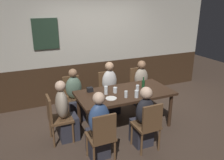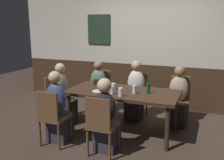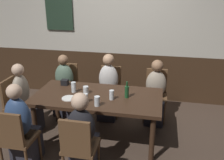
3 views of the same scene
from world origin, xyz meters
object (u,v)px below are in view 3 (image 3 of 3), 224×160
(person_right_far, at_px, (155,97))
(beer_bottle_green, at_px, (127,91))
(chair_mid_far, at_px, (110,88))
(person_mid_far, at_px, (108,92))
(chair_head_west, at_px, (16,102))
(chair_right_far, at_px, (156,92))
(person_mid_near, at_px, (83,139))
(chair_mid_near, at_px, (79,145))
(person_head_west, at_px, (25,104))
(person_left_near, at_px, (22,131))
(tumbler_short, at_px, (97,102))
(pint_glass_stout, at_px, (74,88))
(highball_clear, at_px, (112,95))
(condiment_caddy, at_px, (65,82))
(beer_glass_half, at_px, (86,90))
(chair_left_far, at_px, (67,84))
(person_left_far, at_px, (64,90))
(dining_table, at_px, (98,100))
(chair_left_near, at_px, (15,137))
(plate_white_large, at_px, (69,98))
(pint_glass_pale, at_px, (86,98))

(person_right_far, relative_size, beer_bottle_green, 4.58)
(chair_mid_far, distance_m, person_mid_far, 0.16)
(chair_mid_far, xyz_separation_m, person_right_far, (0.82, -0.16, -0.03))
(chair_head_west, bearing_deg, person_mid_far, 27.92)
(chair_right_far, height_order, person_right_far, person_right_far)
(person_mid_near, bearing_deg, chair_mid_far, 90.00)
(chair_mid_near, height_order, person_head_west, person_head_west)
(person_mid_far, xyz_separation_m, person_left_near, (-0.82, -1.43, -0.00))
(tumbler_short, bearing_deg, pint_glass_stout, 141.37)
(highball_clear, xyz_separation_m, condiment_caddy, (-0.84, 0.38, -0.02))
(chair_mid_near, xyz_separation_m, beer_glass_half, (-0.19, 0.92, 0.29))
(beer_bottle_green, bearing_deg, chair_left_far, 145.59)
(beer_bottle_green, bearing_deg, pint_glass_stout, 178.25)
(chair_left_far, bearing_deg, person_left_far, -90.00)
(beer_bottle_green, bearing_deg, person_mid_far, 121.67)
(dining_table, distance_m, pint_glass_stout, 0.41)
(chair_right_far, xyz_separation_m, person_left_far, (-1.64, -0.16, -0.04))
(chair_mid_near, relative_size, person_left_far, 0.80)
(person_right_far, bearing_deg, person_head_west, -160.45)
(chair_mid_near, xyz_separation_m, chair_mid_far, (0.00, 1.75, 0.00))
(person_mid_near, distance_m, condiment_caddy, 1.22)
(chair_mid_far, bearing_deg, tumbler_short, -86.17)
(chair_mid_far, distance_m, chair_left_near, 1.93)
(beer_glass_half, relative_size, condiment_caddy, 0.99)
(chair_left_near, relative_size, beer_bottle_green, 3.65)
(pint_glass_stout, bearing_deg, chair_mid_far, 65.57)
(chair_mid_far, relative_size, condiment_caddy, 8.00)
(person_left_near, distance_m, beer_glass_half, 1.03)
(chair_head_west, bearing_deg, chair_left_far, 58.93)
(plate_white_large, bearing_deg, dining_table, 26.49)
(person_mid_near, distance_m, person_left_near, 0.82)
(person_head_west, bearing_deg, person_right_far, 19.55)
(chair_mid_far, xyz_separation_m, chair_head_west, (-1.35, -0.88, 0.00))
(chair_left_far, distance_m, person_right_far, 1.65)
(pint_glass_pale, bearing_deg, person_left_far, 127.03)
(chair_right_far, relative_size, chair_head_west, 1.00)
(person_mid_near, relative_size, beer_bottle_green, 4.60)
(person_left_near, bearing_deg, dining_table, 41.04)
(person_right_far, relative_size, pint_glass_stout, 6.91)
(beer_glass_half, bearing_deg, chair_right_far, 39.55)
(person_mid_far, bearing_deg, chair_left_near, -117.28)
(chair_mid_far, xyz_separation_m, tumbler_short, (0.08, -1.19, 0.31))
(dining_table, relative_size, person_left_far, 1.69)
(chair_head_west, bearing_deg, pint_glass_stout, 2.75)
(chair_mid_far, bearing_deg, person_mid_near, -90.00)
(highball_clear, relative_size, plate_white_large, 0.68)
(chair_head_west, height_order, person_head_west, person_head_west)
(chair_head_west, relative_size, person_mid_far, 0.76)
(pint_glass_stout, relative_size, beer_glass_half, 1.47)
(chair_left_far, xyz_separation_m, condiment_caddy, (0.20, -0.59, 0.29))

